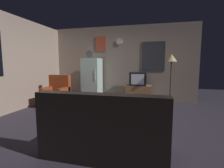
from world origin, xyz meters
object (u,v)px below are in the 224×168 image
Objects in this scene: fridge at (92,80)px; couch at (105,134)px; armchair at (57,96)px; mug_ceramic_tan at (87,96)px; coffee_table at (84,107)px; mug_ceramic_white at (82,98)px; crt_tv at (138,79)px; remote_control at (83,99)px; tv_stand at (138,94)px; standing_lamp at (171,62)px; wine_glass at (91,97)px.

fridge is 1.04× the size of couch.
mug_ceramic_tan is at bearing -23.22° from armchair.
mug_ceramic_white is (0.00, -0.14, 0.26)m from coffee_table.
fridge is 1.84× the size of armchair.
crt_tv is 3.39m from couch.
remote_control is (-0.03, -0.18, -0.03)m from mug_ceramic_tan.
coffee_table is at bearing -28.76° from armchair.
tv_stand is 9.33× the size of mug_ceramic_tan.
standing_lamp is at bearing 36.04° from mug_ceramic_white.
wine_glass is (-1.97, -1.49, -0.86)m from standing_lamp.
tv_stand is 1.56× the size of crt_tv.
crt_tv is (1.62, 0.04, 0.06)m from fridge.
crt_tv is at bearing 61.56° from wine_glass.
wine_glass is 1.00× the size of remote_control.
fridge is at bearing 113.77° from couch.
mug_ceramic_white is 1.78m from couch.
standing_lamp is 2.84m from coffee_table.
crt_tv is at bearing 56.11° from coffee_table.
coffee_table is at bearing 122.36° from couch.
couch reaches higher than mug_ceramic_tan.
mug_ceramic_white is at bearing -121.82° from crt_tv.
standing_lamp is at bearing 29.81° from remote_control.
fridge is at bearing 103.60° from mug_ceramic_white.
tv_stand reaches higher than remote_control.
wine_glass is (0.64, -1.78, -0.25)m from fridge.
remote_control is at bearing -123.27° from crt_tv.
couch is at bearing -61.15° from remote_control.
tv_stand is at bearing 161.79° from standing_lamp.
armchair is (-1.20, 0.66, 0.13)m from coffee_table.
coffee_table is 1.37m from armchair.
coffee_table is at bearing -100.68° from mug_ceramic_tan.
crt_tv reaches higher than armchair.
coffee_table is 1.90m from couch.
mug_ceramic_white is at bearing 124.70° from couch.
mug_ceramic_white is at bearing -33.58° from armchair.
tv_stand reaches higher than wine_glass.
couch is at bearing -66.23° from fridge.
tv_stand is at bearing 61.26° from wine_glass.
mug_ceramic_tan is 1.34m from armchair.
armchair is at bearing 134.42° from couch.
armchair is (-1.20, 0.80, -0.13)m from mug_ceramic_white.
fridge reaches higher than couch.
coffee_table is 4.80× the size of remote_control.
coffee_table is at bearing -146.50° from standing_lamp.
mug_ceramic_white is (-1.17, -1.89, -0.35)m from crt_tv.
remote_control is at bearing -99.77° from mug_ceramic_tan.
coffee_table is at bearing 162.82° from wine_glass.
mug_ceramic_tan is (-1.16, -1.62, 0.17)m from tv_stand.
standing_lamp reaches higher than crt_tv.
mug_ceramic_tan reaches higher than remote_control.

